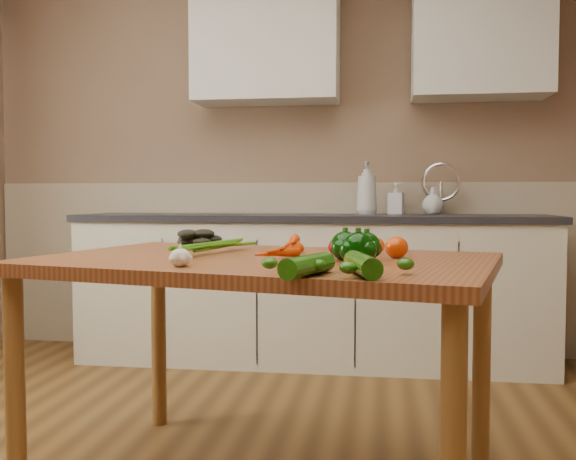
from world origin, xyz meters
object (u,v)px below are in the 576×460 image
(soap_bottle_c, at_px, (433,201))
(soap_bottle_a, at_px, (367,188))
(zucchini_a, at_px, (362,265))
(table, at_px, (263,283))
(pepper_c, at_px, (358,248))
(tomato_c, at_px, (396,247))
(carrot_bunch, at_px, (262,245))
(pepper_a, at_px, (345,246))
(pepper_b, at_px, (367,247))
(tomato_b, at_px, (376,246))
(soap_bottle_b, at_px, (396,198))
(tomato_a, at_px, (338,247))
(leafy_greens, at_px, (196,233))
(zucchini_b, at_px, (308,265))
(garlic_bulb, at_px, (181,258))

(soap_bottle_c, bearing_deg, soap_bottle_a, 115.89)
(soap_bottle_a, relative_size, zucchini_a, 1.42)
(table, xyz_separation_m, pepper_c, (0.33, -0.18, 0.14))
(soap_bottle_a, distance_m, soap_bottle_c, 0.42)
(tomato_c, bearing_deg, carrot_bunch, 176.41)
(soap_bottle_c, bearing_deg, pepper_c, -173.16)
(pepper_a, relative_size, pepper_b, 1.04)
(tomato_b, bearing_deg, pepper_a, -110.44)
(soap_bottle_b, relative_size, pepper_a, 2.13)
(pepper_a, height_order, tomato_b, pepper_a)
(soap_bottle_b, xyz_separation_m, tomato_a, (-0.23, -1.80, -0.16))
(leafy_greens, relative_size, pepper_b, 2.40)
(zucchini_a, bearing_deg, zucchini_b, -166.28)
(table, relative_size, carrot_bunch, 6.03)
(pepper_b, bearing_deg, table, 170.72)
(soap_bottle_a, relative_size, carrot_bunch, 1.18)
(soap_bottle_c, xyz_separation_m, garlic_bulb, (-0.90, -2.23, -0.15))
(zucchini_a, xyz_separation_m, zucchini_b, (-0.14, -0.03, -0.00))
(leafy_greens, height_order, zucchini_b, leafy_greens)
(pepper_a, xyz_separation_m, zucchini_b, (-0.07, -0.42, -0.02))
(pepper_a, relative_size, tomato_a, 1.33)
(soap_bottle_b, bearing_deg, tomato_b, -172.58)
(pepper_a, bearing_deg, table, 165.86)
(zucchini_b, bearing_deg, tomato_a, 85.81)
(carrot_bunch, xyz_separation_m, pepper_a, (0.30, -0.13, 0.01))
(tomato_c, height_order, zucchini_a, tomato_c)
(soap_bottle_a, height_order, tomato_b, soap_bottle_a)
(pepper_a, height_order, pepper_c, pepper_c)
(table, distance_m, pepper_b, 0.38)
(pepper_a, bearing_deg, zucchini_a, -80.14)
(leafy_greens, xyz_separation_m, tomato_b, (0.74, -0.24, -0.02))
(soap_bottle_c, distance_m, pepper_a, 2.03)
(soap_bottle_a, height_order, pepper_a, soap_bottle_a)
(tomato_c, distance_m, zucchini_b, 0.57)
(soap_bottle_b, distance_m, pepper_a, 1.97)
(soap_bottle_a, bearing_deg, tomato_a, -99.30)
(carrot_bunch, bearing_deg, garlic_bulb, -100.86)
(soap_bottle_b, xyz_separation_m, zucchini_a, (-0.14, -2.34, -0.17))
(garlic_bulb, bearing_deg, leafy_greens, 103.21)
(soap_bottle_a, height_order, leafy_greens, soap_bottle_a)
(carrot_bunch, relative_size, pepper_a, 3.01)
(tomato_a, relative_size, zucchini_a, 0.30)
(tomato_b, relative_size, zucchini_a, 0.28)
(soap_bottle_a, xyz_separation_m, zucchini_b, (-0.10, -2.34, -0.23))
(pepper_a, bearing_deg, zucchini_b, -99.95)
(pepper_c, distance_m, tomato_b, 0.37)
(tomato_b, relative_size, zucchini_b, 0.28)
(table, distance_m, soap_bottle_a, 1.91)
(pepper_b, xyz_separation_m, zucchini_b, (-0.14, -0.43, -0.02))
(pepper_b, relative_size, tomato_a, 1.29)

